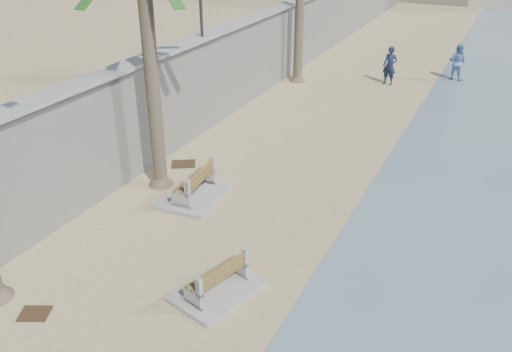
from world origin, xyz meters
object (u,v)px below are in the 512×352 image
(bench_near, at_px, (217,280))
(person_a, at_px, (390,63))
(bench_far, at_px, (194,185))
(person_b, at_px, (458,60))

(bench_near, distance_m, person_a, 17.59)
(bench_far, bearing_deg, person_b, 71.79)
(bench_near, bearing_deg, person_a, 91.05)
(bench_far, bearing_deg, person_a, 79.84)
(bench_near, xyz_separation_m, person_b, (2.51, 19.83, 0.63))
(bench_far, height_order, person_a, person_a)
(bench_near, distance_m, bench_far, 4.59)
(bench_far, xyz_separation_m, person_b, (5.34, 16.22, 0.59))
(person_b, bearing_deg, bench_far, 84.53)
(person_b, bearing_deg, bench_near, 95.53)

